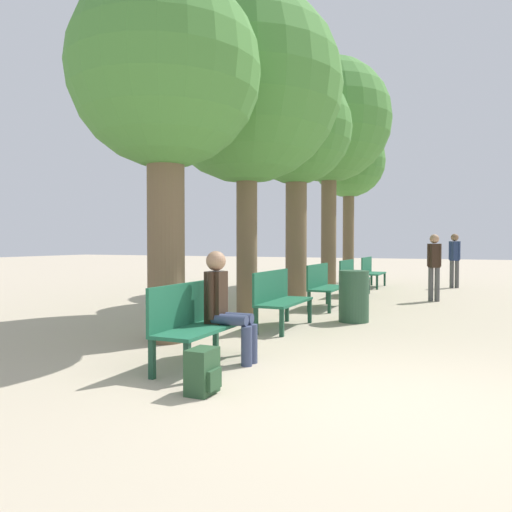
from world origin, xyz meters
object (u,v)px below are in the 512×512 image
at_px(trash_bin, 354,296).
at_px(bench_row_2, 324,283).
at_px(person_seated, 225,303).
at_px(pedestrian_mid, 454,257).
at_px(tree_row_2, 296,133).
at_px(bench_row_4, 371,270).
at_px(bench_row_3, 352,276).
at_px(bench_row_1, 279,296).
at_px(tree_row_0, 165,78).
at_px(pedestrian_near, 434,263).
at_px(tree_row_1, 247,89).
at_px(tree_row_4, 349,163).
at_px(tree_row_3, 329,122).
at_px(backpack, 203,372).
at_px(bench_row_0, 195,319).

bearing_deg(trash_bin, bench_row_2, 122.61).
bearing_deg(person_seated, bench_row_2, 92.78).
bearing_deg(pedestrian_mid, tree_row_2, -125.30).
xyz_separation_m(bench_row_2, bench_row_4, (0.00, 5.45, 0.00)).
bearing_deg(bench_row_3, bench_row_1, -90.00).
relative_size(bench_row_1, pedestrian_mid, 0.88).
bearing_deg(tree_row_0, tree_row_2, 90.00).
distance_m(tree_row_2, pedestrian_mid, 6.87).
xyz_separation_m(tree_row_0, pedestrian_near, (3.19, 6.71, -2.85)).
distance_m(bench_row_2, tree_row_1, 4.34).
bearing_deg(bench_row_3, tree_row_4, 104.24).
bearing_deg(tree_row_1, bench_row_1, -45.10).
relative_size(bench_row_3, pedestrian_near, 0.92).
bearing_deg(tree_row_2, pedestrian_mid, 54.70).
bearing_deg(bench_row_1, bench_row_4, 90.00).
bearing_deg(trash_bin, tree_row_0, -126.22).
bearing_deg(pedestrian_near, tree_row_0, -115.46).
relative_size(tree_row_0, person_seated, 3.94).
height_order(bench_row_4, tree_row_3, tree_row_3).
relative_size(tree_row_1, backpack, 14.58).
height_order(tree_row_3, pedestrian_mid, tree_row_3).
bearing_deg(pedestrian_mid, bench_row_1, -105.14).
height_order(bench_row_0, bench_row_2, same).
bearing_deg(person_seated, bench_row_4, 91.36).
bearing_deg(tree_row_2, tree_row_3, 90.00).
bearing_deg(bench_row_0, pedestrian_mid, 78.26).
xyz_separation_m(tree_row_0, tree_row_2, (0.00, 5.74, 0.36)).
height_order(bench_row_1, bench_row_3, same).
bearing_deg(backpack, trash_bin, 85.58).
xyz_separation_m(bench_row_3, trash_bin, (1.01, -4.30, -0.08)).
height_order(bench_row_3, pedestrian_mid, pedestrian_mid).
xyz_separation_m(tree_row_1, person_seated, (1.33, -3.54, -3.70)).
xyz_separation_m(bench_row_1, pedestrian_near, (2.11, 5.00, 0.39)).
xyz_separation_m(bench_row_4, tree_row_3, (-1.08, -1.09, 4.55)).
bearing_deg(bench_row_4, tree_row_4, 125.11).
height_order(bench_row_2, tree_row_2, tree_row_2).
bearing_deg(pedestrian_mid, bench_row_4, -161.09).
bearing_deg(bench_row_1, backpack, -80.16).
bearing_deg(bench_row_1, pedestrian_near, 67.13).
distance_m(bench_row_2, trash_bin, 1.87).
relative_size(bench_row_3, trash_bin, 1.62).
relative_size(bench_row_3, backpack, 3.48).
bearing_deg(tree_row_3, tree_row_4, 90.00).
bearing_deg(trash_bin, backpack, -94.42).
bearing_deg(bench_row_1, tree_row_2, 105.00).
relative_size(tree_row_0, backpack, 12.17).
relative_size(bench_row_2, trash_bin, 1.62).
bearing_deg(pedestrian_near, tree_row_1, -129.19).
bearing_deg(tree_row_4, person_seated, -83.74).
bearing_deg(tree_row_2, bench_row_2, -50.54).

